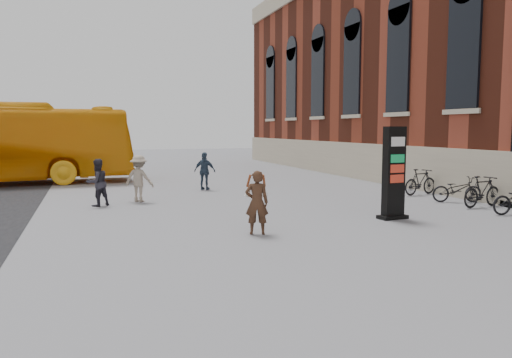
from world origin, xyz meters
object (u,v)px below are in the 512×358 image
object	(u,v)px
woman	(257,202)
pedestrian_c	(205,171)
pedestrian_b	(139,179)
bike_6	(457,189)
bike_5	(482,192)
bike_7	(420,182)
pedestrian_a	(97,183)
info_pylon	(394,173)

from	to	relation	value
woman	pedestrian_c	bearing A→B (deg)	-78.77
pedestrian_b	bike_6	bearing A→B (deg)	-165.38
bike_5	bike_6	xyz separation A→B (m)	(0.00, 1.17, -0.07)
bike_7	bike_6	bearing A→B (deg)	166.93
pedestrian_a	bike_6	bearing A→B (deg)	134.89
pedestrian_a	bike_6	xyz separation A→B (m)	(11.76, -3.05, -0.33)
pedestrian_a	bike_6	distance (m)	12.16
info_pylon	bike_6	world-z (taller)	info_pylon
pedestrian_a	bike_7	xyz separation A→B (m)	(11.76, -1.04, -0.27)
bike_5	bike_7	distance (m)	3.18
pedestrian_c	bike_6	bearing A→B (deg)	174.49
pedestrian_b	bike_5	distance (m)	11.43
info_pylon	woman	world-z (taller)	info_pylon
pedestrian_b	bike_6	world-z (taller)	pedestrian_b
pedestrian_b	bike_6	distance (m)	10.99
woman	bike_5	size ratio (longest dim) A/B	0.90
woman	bike_6	size ratio (longest dim) A/B	0.92
woman	bike_7	xyz separation A→B (m)	(8.21, 4.75, -0.29)
info_pylon	woman	size ratio (longest dim) A/B	1.68
pedestrian_a	bike_5	world-z (taller)	pedestrian_a
info_pylon	pedestrian_b	world-z (taller)	info_pylon
bike_7	pedestrian_b	bearing A→B (deg)	68.18
bike_5	bike_7	bearing A→B (deg)	-9.29
info_pylon	pedestrian_c	distance (m)	8.95
pedestrian_b	pedestrian_c	bearing A→B (deg)	-104.69
pedestrian_a	bike_7	distance (m)	11.81
bike_7	pedestrian_a	bearing A→B (deg)	71.86
pedestrian_c	bike_5	xyz separation A→B (m)	(7.47, -7.35, -0.27)
bike_5	pedestrian_b	bearing A→B (deg)	55.99
woman	pedestrian_a	world-z (taller)	pedestrian_a
info_pylon	bike_5	size ratio (longest dim) A/B	1.52
woman	pedestrian_a	size ratio (longest dim) A/B	0.99
pedestrian_c	bike_7	size ratio (longest dim) A/B	0.93
pedestrian_a	bike_5	size ratio (longest dim) A/B	0.91
pedestrian_b	bike_5	size ratio (longest dim) A/B	0.95
pedestrian_a	bike_7	size ratio (longest dim) A/B	0.93
info_pylon	bike_6	size ratio (longest dim) A/B	1.54
pedestrian_a	bike_6	world-z (taller)	pedestrian_a
pedestrian_a	pedestrian_b	bearing A→B (deg)	171.27
pedestrian_a	bike_7	bearing A→B (deg)	144.38
woman	bike_6	world-z (taller)	woman
woman	pedestrian_b	world-z (taller)	pedestrian_b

